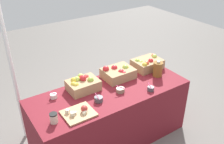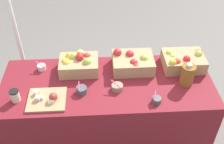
{
  "view_description": "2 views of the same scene",
  "coord_description": "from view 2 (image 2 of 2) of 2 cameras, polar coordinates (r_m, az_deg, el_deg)",
  "views": [
    {
      "loc": [
        -1.36,
        -2.09,
        2.36
      ],
      "look_at": [
        0.07,
        0.05,
        0.94
      ],
      "focal_mm": 40.52,
      "sensor_mm": 36.0,
      "label": 1
    },
    {
      "loc": [
        -0.06,
        -1.84,
        2.4
      ],
      "look_at": [
        0.05,
        0.06,
        0.81
      ],
      "focal_mm": 44.4,
      "sensor_mm": 36.0,
      "label": 2
    }
  ],
  "objects": [
    {
      "name": "ground_plane",
      "position": [
        3.02,
        -0.87,
        -12.61
      ],
      "size": [
        10.0,
        10.0,
        0.0
      ],
      "primitive_type": "plane",
      "color": "slate"
    },
    {
      "name": "apple_crate_left",
      "position": [
        2.69,
        14.42,
        2.3
      ],
      "size": [
        0.38,
        0.29,
        0.16
      ],
      "color": "tan",
      "rests_on": "table"
    },
    {
      "name": "sample_bowl_mid",
      "position": [
        2.38,
        -6.32,
        -3.69
      ],
      "size": [
        0.09,
        0.09,
        0.1
      ],
      "color": "#4C4C51",
      "rests_on": "table"
    },
    {
      "name": "coffee_cup",
      "position": [
        2.42,
        -19.36,
        -4.62
      ],
      "size": [
        0.08,
        0.08,
        0.11
      ],
      "color": "beige",
      "rests_on": "table"
    },
    {
      "name": "apple_crate_right",
      "position": [
        2.58,
        -6.92,
        1.76
      ],
      "size": [
        0.36,
        0.27,
        0.18
      ],
      "color": "tan",
      "rests_on": "table"
    },
    {
      "name": "sample_bowl_near",
      "position": [
        2.68,
        -14.3,
        0.97
      ],
      "size": [
        0.09,
        0.08,
        0.09
      ],
      "color": "silver",
      "rests_on": "table"
    },
    {
      "name": "table",
      "position": [
        2.74,
        -0.94,
        -7.9
      ],
      "size": [
        1.9,
        0.76,
        0.74
      ],
      "primitive_type": "cube",
      "color": "maroon",
      "rests_on": "ground_plane"
    },
    {
      "name": "apple_crate_middle",
      "position": [
        2.6,
        4.36,
        2.04
      ],
      "size": [
        0.38,
        0.3,
        0.18
      ],
      "color": "tan",
      "rests_on": "table"
    },
    {
      "name": "cider_jug",
      "position": [
        2.5,
        15.27,
        -0.53
      ],
      "size": [
        0.12,
        0.12,
        0.21
      ],
      "color": "brown",
      "rests_on": "table"
    },
    {
      "name": "sample_bowl_extra",
      "position": [
        2.4,
        1.08,
        -3.12
      ],
      "size": [
        0.11,
        0.1,
        0.1
      ],
      "color": "gray",
      "rests_on": "table"
    },
    {
      "name": "tent_pole",
      "position": [
        2.98,
        -19.56,
        9.36
      ],
      "size": [
        0.04,
        0.04,
        1.98
      ],
      "primitive_type": "cylinder",
      "color": "white",
      "rests_on": "ground_plane"
    },
    {
      "name": "sample_bowl_far",
      "position": [
        2.31,
        9.13,
        -5.68
      ],
      "size": [
        0.08,
        0.09,
        0.09
      ],
      "color": "#4C4C51",
      "rests_on": "table"
    },
    {
      "name": "cutting_board_front",
      "position": [
        2.36,
        -13.15,
        -5.42
      ],
      "size": [
        0.31,
        0.27,
        0.09
      ],
      "color": "tan",
      "rests_on": "table"
    }
  ]
}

